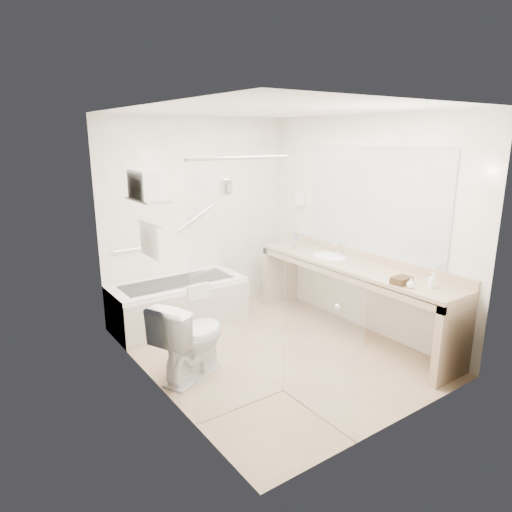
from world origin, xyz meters
TOP-DOWN VIEW (x-y plane):
  - floor at (0.00, 0.00)m, footprint 3.20×3.20m
  - ceiling at (0.00, 0.00)m, footprint 2.60×3.20m
  - wall_back at (0.00, 1.60)m, footprint 2.60×0.10m
  - wall_front at (0.00, -1.60)m, footprint 2.60×0.10m
  - wall_left at (-1.30, 0.00)m, footprint 0.10×3.20m
  - wall_right at (1.30, 0.00)m, footprint 0.10×3.20m
  - bathtub at (-0.50, 1.24)m, footprint 1.60×0.73m
  - grab_bar_short at (-0.95, 1.56)m, footprint 0.40×0.03m
  - grab_bar_long at (-0.05, 1.56)m, footprint 0.53×0.03m
  - shower_enclosure at (-0.63, -0.93)m, footprint 0.96×0.91m
  - towel_shelf at (-1.17, 0.35)m, footprint 0.24×0.55m
  - vanity_counter at (1.02, -0.15)m, footprint 0.55×2.70m
  - sink at (1.05, 0.25)m, footprint 0.40×0.52m
  - faucet at (1.20, 0.25)m, footprint 0.03×0.03m
  - mirror at (1.29, -0.15)m, footprint 0.02×2.00m
  - hairdryer_unit at (1.25, 1.05)m, footprint 0.08×0.10m
  - toilet at (-0.95, 0.03)m, footprint 0.90×0.73m
  - amenity_basket at (0.88, -0.93)m, footprint 0.21×0.15m
  - soap_bottle_a at (1.03, -1.17)m, footprint 0.11×0.16m
  - soap_bottle_b at (0.84, -1.07)m, footprint 0.09×0.11m
  - water_bottle_left at (1.00, 0.70)m, footprint 0.06×0.06m
  - water_bottle_mid at (0.97, 0.81)m, footprint 0.06×0.06m
  - water_bottle_right at (0.91, 0.71)m, footprint 0.05×0.05m
  - drinking_glass_near at (0.99, 0.44)m, footprint 0.08×0.08m
  - drinking_glass_far at (0.83, 0.41)m, footprint 0.08×0.08m

SIDE VIEW (x-z plane):
  - floor at x=0.00m, z-range 0.00..0.00m
  - bathtub at x=-0.50m, z-range -0.02..0.57m
  - toilet at x=-0.95m, z-range 0.00..0.78m
  - vanity_counter at x=1.02m, z-range 0.17..1.12m
  - sink at x=1.05m, z-range 0.75..0.89m
  - soap_bottle_a at x=1.03m, z-range 0.85..0.92m
  - amenity_basket at x=0.88m, z-range 0.85..0.92m
  - soap_bottle_b at x=0.84m, z-range 0.85..0.93m
  - drinking_glass_near at x=0.99m, z-range 0.85..0.93m
  - drinking_glass_far at x=0.83m, z-range 0.85..0.94m
  - water_bottle_right at x=0.91m, z-range 0.84..1.01m
  - faucet at x=1.20m, z-range 0.86..1.00m
  - water_bottle_mid at x=0.97m, z-range 0.84..1.02m
  - water_bottle_left at x=1.00m, z-range 0.84..1.04m
  - grab_bar_short at x=-0.95m, z-range 0.93..0.96m
  - shower_enclosure at x=-0.63m, z-range 0.01..2.12m
  - wall_back at x=0.00m, z-range 0.00..2.50m
  - wall_front at x=0.00m, z-range 0.00..2.50m
  - wall_left at x=-1.30m, z-range 0.00..2.50m
  - wall_right at x=1.30m, z-range 0.00..2.50m
  - grab_bar_long at x=-0.05m, z-range 1.09..1.41m
  - hairdryer_unit at x=1.25m, z-range 1.36..1.54m
  - mirror at x=1.29m, z-range 0.95..2.15m
  - towel_shelf at x=-1.17m, z-range 1.35..2.16m
  - ceiling at x=0.00m, z-range 2.45..2.55m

